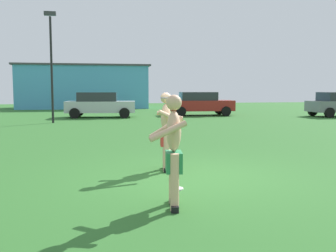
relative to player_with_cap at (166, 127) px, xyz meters
The scene contains 8 objects.
ground_plane 1.25m from the player_with_cap, 57.92° to the right, with size 80.00×80.00×0.00m, color #2D6628.
player_with_cap is the anchor object (origin of this frame).
player_in_green 2.66m from the player_with_cap, 98.03° to the right, with size 0.64×0.67×1.71m.
frisbee 1.89m from the player_with_cap, 93.70° to the right, with size 0.24×0.24×0.03m, color white.
car_red_mid_lot 17.81m from the player_with_cap, 72.16° to the left, with size 4.40×2.24×1.58m.
car_silver_far_end 16.44m from the player_with_cap, 94.41° to the left, with size 4.45×2.36×1.58m.
lamp_post 13.53m from the player_with_cap, 106.42° to the left, with size 0.60×0.24×5.77m.
outbuilding_behind_lot 29.06m from the player_with_cap, 95.15° to the left, with size 12.05×5.55×4.01m.
Camera 1 is at (-1.94, -7.56, 1.80)m, focal length 41.02 mm.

